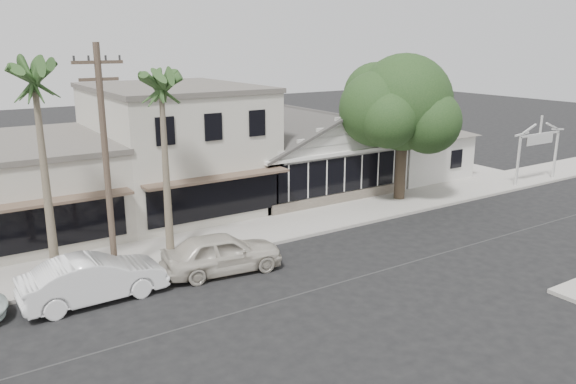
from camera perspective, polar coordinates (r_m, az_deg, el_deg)
ground at (r=23.16m, az=9.00°, el=-8.05°), size 140.00×140.00×0.00m
sidewalk_north at (r=24.99m, az=-15.90°, el=-6.52°), size 90.00×3.50×0.15m
corner_shop at (r=34.82m, az=1.59°, el=4.44°), size 10.40×8.60×5.10m
side_cottage at (r=39.51m, az=12.25°, el=3.72°), size 6.00×6.00×3.00m
arch_sign at (r=39.44m, az=24.21°, el=5.18°), size 4.12×0.12×3.95m
row_building_near at (r=31.87m, az=-11.43°, el=4.32°), size 8.00×10.00×6.50m
utility_pole at (r=21.98m, az=-18.02°, el=3.22°), size 1.80×0.24×9.00m
car_0 at (r=22.77m, az=-6.72°, el=-6.15°), size 5.04×2.57×1.64m
car_1 at (r=21.39m, az=-19.14°, el=-8.32°), size 5.08×1.86×1.66m
shade_tree at (r=32.62m, az=11.29°, el=8.65°), size 7.60×6.87×8.43m
palm_east at (r=23.49m, az=-12.77°, el=10.26°), size 3.04×3.04×8.38m
palm_mid at (r=21.71m, az=-24.38°, el=10.12°), size 2.52×2.52×8.86m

